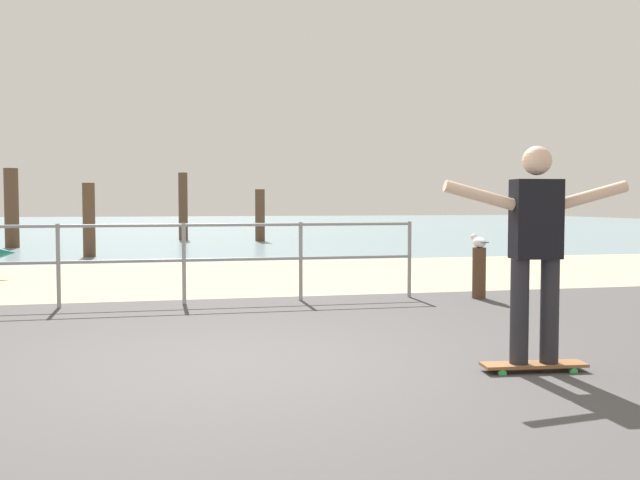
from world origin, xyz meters
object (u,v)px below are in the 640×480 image
at_px(skateboarder, 536,241).
at_px(seagull, 479,242).
at_px(bollard_short, 479,274).
at_px(skateboard, 534,365).

relative_size(skateboarder, seagull, 3.39).
relative_size(skateboarder, bollard_short, 2.34).
distance_m(skateboard, seagull, 4.26).
distance_m(skateboarder, bollard_short, 4.23).
relative_size(bollard_short, seagull, 1.45).
distance_m(skateboard, bollard_short, 4.19).
height_order(skateboarder, seagull, skateboarder).
height_order(bollard_short, seagull, seagull).
relative_size(skateboard, seagull, 1.68).
bearing_deg(seagull, skateboard, -109.61).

